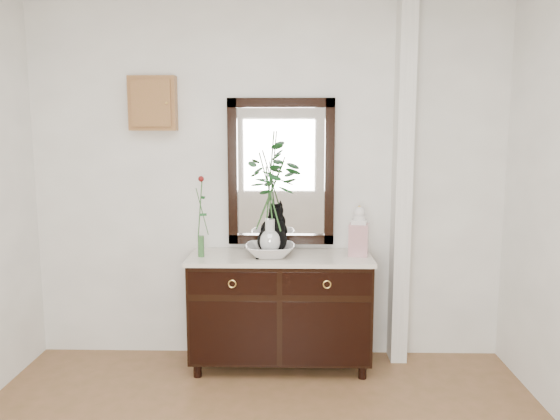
{
  "coord_description": "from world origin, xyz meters",
  "views": [
    {
      "loc": [
        0.18,
        -2.15,
        1.76
      ],
      "look_at": [
        0.1,
        1.63,
        1.2
      ],
      "focal_mm": 35.0,
      "sensor_mm": 36.0,
      "label": 1
    }
  ],
  "objects_px": {
    "sideboard": "(280,305)",
    "ginger_jar": "(359,230)",
    "lotus_bowl": "(270,250)",
    "cat": "(272,231)"
  },
  "relations": [
    {
      "from": "sideboard",
      "to": "lotus_bowl",
      "type": "bearing_deg",
      "value": -156.72
    },
    {
      "from": "sideboard",
      "to": "lotus_bowl",
      "type": "height_order",
      "value": "lotus_bowl"
    },
    {
      "from": "sideboard",
      "to": "ginger_jar",
      "type": "bearing_deg",
      "value": 2.34
    },
    {
      "from": "sideboard",
      "to": "ginger_jar",
      "type": "xyz_separation_m",
      "value": [
        0.57,
        0.02,
        0.56
      ]
    },
    {
      "from": "cat",
      "to": "ginger_jar",
      "type": "relative_size",
      "value": 0.92
    },
    {
      "from": "sideboard",
      "to": "lotus_bowl",
      "type": "xyz_separation_m",
      "value": [
        -0.07,
        -0.03,
        0.42
      ]
    },
    {
      "from": "sideboard",
      "to": "ginger_jar",
      "type": "distance_m",
      "value": 0.8
    },
    {
      "from": "sideboard",
      "to": "ginger_jar",
      "type": "relative_size",
      "value": 3.6
    },
    {
      "from": "lotus_bowl",
      "to": "ginger_jar",
      "type": "relative_size",
      "value": 0.98
    },
    {
      "from": "cat",
      "to": "lotus_bowl",
      "type": "height_order",
      "value": "cat"
    }
  ]
}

